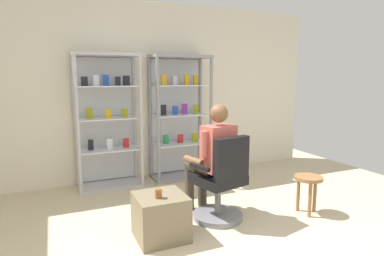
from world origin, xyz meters
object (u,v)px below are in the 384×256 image
(display_cabinet_left, at_px, (107,120))
(office_chair, at_px, (221,186))
(tea_glass, at_px, (158,194))
(storage_crate, at_px, (161,217))
(wooden_stool, at_px, (308,184))
(display_cabinet_right, at_px, (179,117))
(seated_shopkeeper, at_px, (212,155))

(display_cabinet_left, relative_size, office_chair, 1.98)
(tea_glass, bearing_deg, storage_crate, 60.35)
(office_chair, xyz_separation_m, wooden_stool, (1.02, -0.23, -0.04))
(display_cabinet_right, relative_size, seated_shopkeeper, 1.47)
(display_cabinet_left, height_order, storage_crate, display_cabinet_left)
(display_cabinet_right, height_order, tea_glass, display_cabinet_right)
(seated_shopkeeper, distance_m, storage_crate, 0.90)
(display_cabinet_right, height_order, storage_crate, display_cabinet_right)
(office_chair, relative_size, tea_glass, 10.93)
(display_cabinet_right, distance_m, office_chair, 1.80)
(display_cabinet_left, bearing_deg, display_cabinet_right, 0.03)
(storage_crate, xyz_separation_m, tea_glass, (-0.04, -0.07, 0.26))
(office_chair, relative_size, wooden_stool, 2.16)
(storage_crate, bearing_deg, office_chair, 9.17)
(storage_crate, bearing_deg, display_cabinet_left, 96.02)
(display_cabinet_right, distance_m, wooden_stool, 2.20)
(seated_shopkeeper, height_order, tea_glass, seated_shopkeeper)
(tea_glass, xyz_separation_m, wooden_stool, (1.79, -0.05, -0.13))
(display_cabinet_right, xyz_separation_m, tea_glass, (-0.95, -1.89, -0.48))
(display_cabinet_right, xyz_separation_m, storage_crate, (-0.91, -1.82, -0.74))
(tea_glass, bearing_deg, wooden_stool, -1.49)
(office_chair, distance_m, seated_shopkeeper, 0.36)
(display_cabinet_right, xyz_separation_m, seated_shopkeeper, (-0.21, -1.54, -0.25))
(display_cabinet_right, height_order, wooden_stool, display_cabinet_right)
(display_cabinet_left, distance_m, office_chair, 2.02)
(display_cabinet_left, height_order, wooden_stool, display_cabinet_left)
(storage_crate, xyz_separation_m, wooden_stool, (1.76, -0.11, 0.13))
(display_cabinet_left, height_order, seated_shopkeeper, display_cabinet_left)
(seated_shopkeeper, bearing_deg, tea_glass, -154.94)
(office_chair, height_order, storage_crate, office_chair)
(office_chair, xyz_separation_m, tea_glass, (-0.78, -0.19, 0.09))
(display_cabinet_left, distance_m, storage_crate, 1.98)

